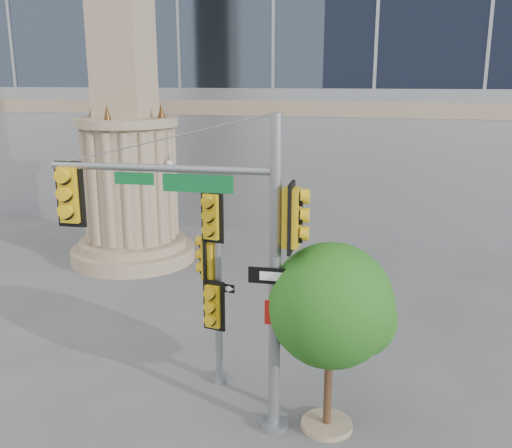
# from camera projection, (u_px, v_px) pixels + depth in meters

# --- Properties ---
(ground) EXTENTS (120.00, 120.00, 0.00)m
(ground) POSITION_uv_depth(u_px,v_px,m) (209.00, 425.00, 10.85)
(ground) COLOR #545456
(ground) RESTS_ON ground
(monument) EXTENTS (4.40, 4.40, 16.60)m
(monument) POSITION_uv_depth(u_px,v_px,m) (126.00, 105.00, 19.38)
(monument) COLOR gray
(monument) RESTS_ON ground
(main_signal_pole) EXTENTS (4.55, 0.65, 5.86)m
(main_signal_pole) POSITION_uv_depth(u_px,v_px,m) (216.00, 240.00, 10.07)
(main_signal_pole) COLOR slate
(main_signal_pole) RESTS_ON ground
(secondary_signal_pole) EXTENTS (0.75, 0.63, 4.34)m
(secondary_signal_pole) POSITION_uv_depth(u_px,v_px,m) (214.00, 271.00, 11.76)
(secondary_signal_pole) COLOR slate
(secondary_signal_pole) RESTS_ON ground
(street_tree) EXTENTS (2.32, 2.26, 3.61)m
(street_tree) POSITION_uv_depth(u_px,v_px,m) (333.00, 310.00, 10.20)
(street_tree) COLOR gray
(street_tree) RESTS_ON ground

